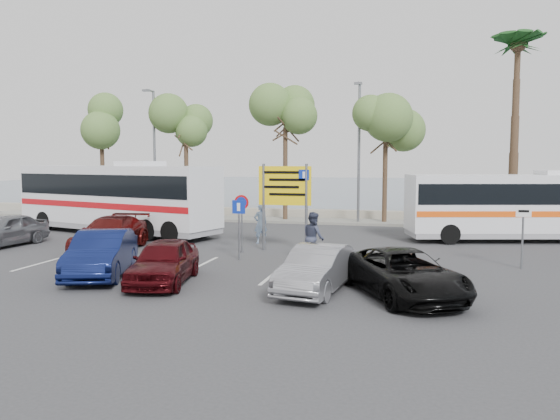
% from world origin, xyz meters
% --- Properties ---
extents(ground, '(120.00, 120.00, 0.00)m').
position_xyz_m(ground, '(0.00, 0.00, 0.00)').
color(ground, '#343436').
rests_on(ground, ground).
extents(kerb_strip, '(44.00, 2.40, 0.15)m').
position_xyz_m(kerb_strip, '(0.00, 14.00, 0.07)').
color(kerb_strip, gray).
rests_on(kerb_strip, ground).
extents(seawall, '(48.00, 0.80, 0.60)m').
position_xyz_m(seawall, '(0.00, 16.00, 0.30)').
color(seawall, gray).
rests_on(seawall, ground).
extents(sea, '(140.00, 140.00, 0.00)m').
position_xyz_m(sea, '(0.00, 60.00, 0.01)').
color(sea, '#3E4D63').
rests_on(sea, ground).
extents(tree_far_left, '(3.20, 3.20, 7.60)m').
position_xyz_m(tree_far_left, '(-14.00, 14.00, 6.33)').
color(tree_far_left, '#382619').
rests_on(tree_far_left, kerb_strip).
extents(tree_left, '(3.20, 3.20, 7.20)m').
position_xyz_m(tree_left, '(-8.00, 14.00, 6.00)').
color(tree_left, '#382619').
rests_on(tree_left, kerb_strip).
extents(tree_mid, '(3.20, 3.20, 8.00)m').
position_xyz_m(tree_mid, '(-1.50, 14.00, 6.65)').
color(tree_mid, '#382619').
rests_on(tree_mid, kerb_strip).
extents(tree_right, '(3.20, 3.20, 7.40)m').
position_xyz_m(tree_right, '(4.50, 14.00, 6.17)').
color(tree_right, '#382619').
rests_on(tree_right, kerb_strip).
extents(palm_tree, '(4.80, 4.80, 11.20)m').
position_xyz_m(palm_tree, '(11.50, 14.00, 9.87)').
color(palm_tree, '#382619').
rests_on(palm_tree, kerb_strip).
extents(street_lamp_left, '(0.45, 1.15, 8.01)m').
position_xyz_m(street_lamp_left, '(-10.00, 13.52, 4.60)').
color(street_lamp_left, slate).
rests_on(street_lamp_left, kerb_strip).
extents(street_lamp_right, '(0.45, 1.15, 8.01)m').
position_xyz_m(street_lamp_right, '(3.00, 13.52, 4.60)').
color(street_lamp_right, slate).
rests_on(street_lamp_right, kerb_strip).
extents(direction_sign, '(2.20, 0.12, 3.60)m').
position_xyz_m(direction_sign, '(1.00, 3.20, 2.43)').
color(direction_sign, slate).
rests_on(direction_sign, ground).
extents(sign_no_stop, '(0.60, 0.08, 2.35)m').
position_xyz_m(sign_no_stop, '(-0.60, 2.38, 1.58)').
color(sign_no_stop, slate).
rests_on(sign_no_stop, ground).
extents(sign_parking, '(0.50, 0.07, 2.25)m').
position_xyz_m(sign_parking, '(-0.20, 0.79, 1.47)').
color(sign_parking, slate).
rests_on(sign_parking, ground).
extents(sign_taxi, '(0.50, 0.07, 2.20)m').
position_xyz_m(sign_taxi, '(9.80, 1.49, 1.42)').
color(sign_taxi, slate).
rests_on(sign_taxi, ground).
extents(lane_markings, '(12.02, 4.20, 0.01)m').
position_xyz_m(lane_markings, '(-1.14, -1.00, 0.00)').
color(lane_markings, silver).
rests_on(lane_markings, ground).
extents(coach_bus_left, '(12.11, 5.91, 3.71)m').
position_xyz_m(coach_bus_left, '(-8.67, 6.50, 1.72)').
color(coach_bus_left, silver).
rests_on(coach_bus_left, ground).
extents(coach_bus_right, '(10.79, 4.71, 3.29)m').
position_xyz_m(coach_bus_right, '(11.09, 8.53, 1.53)').
color(coach_bus_right, silver).
rests_on(coach_bus_right, ground).
extents(car_silver_a, '(2.00, 4.26, 1.41)m').
position_xyz_m(car_silver_a, '(-11.16, 1.50, 0.71)').
color(car_silver_a, slate).
rests_on(car_silver_a, ground).
extents(car_blue, '(2.90, 4.71, 1.47)m').
position_xyz_m(car_blue, '(-3.60, -3.04, 0.73)').
color(car_blue, '#101A4C').
rests_on(car_blue, ground).
extents(car_maroon, '(2.55, 5.05, 1.41)m').
position_xyz_m(car_maroon, '(-6.00, 1.50, 0.70)').
color(car_maroon, '#500F0D').
rests_on(car_maroon, ground).
extents(car_red, '(2.26, 4.17, 1.34)m').
position_xyz_m(car_red, '(-1.20, -3.50, 0.67)').
color(car_red, '#40090D').
rests_on(car_red, ground).
extents(suv_black, '(4.07, 5.13, 1.30)m').
position_xyz_m(suv_black, '(5.90, -3.50, 0.65)').
color(suv_black, black).
rests_on(suv_black, ground).
extents(car_silver_b, '(1.93, 4.11, 1.30)m').
position_xyz_m(car_silver_b, '(3.50, -3.45, 0.65)').
color(car_silver_b, gray).
rests_on(car_silver_b, ground).
extents(pedestrian_near, '(0.78, 0.76, 1.81)m').
position_xyz_m(pedestrian_near, '(-0.54, 5.00, 0.90)').
color(pedestrian_near, '#8EABCE').
rests_on(pedestrian_near, ground).
extents(pedestrian_far, '(1.09, 1.14, 1.86)m').
position_xyz_m(pedestrian_far, '(2.60, 1.00, 0.93)').
color(pedestrian_far, '#373C53').
rests_on(pedestrian_far, ground).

